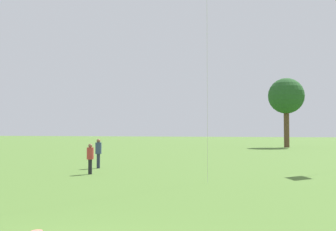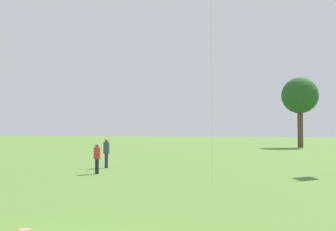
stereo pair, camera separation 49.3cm
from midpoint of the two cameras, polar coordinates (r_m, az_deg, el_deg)
person_standing_1 at (r=20.66m, az=-9.59°, el=-5.82°), size 0.36×0.36×1.56m
person_standing_2 at (r=23.86m, az=-8.35°, el=-5.06°), size 0.45×0.45×1.75m
distant_tree_1 at (r=56.10m, az=18.83°, el=2.68°), size 4.87×4.87×9.49m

